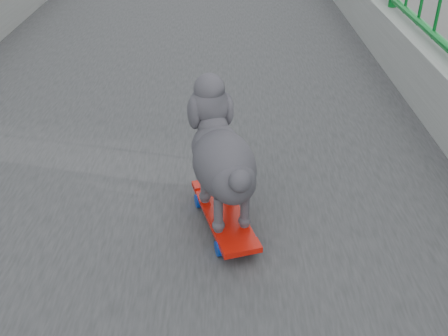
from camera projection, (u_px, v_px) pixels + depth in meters
name	position (u px, v px, depth m)	size (l,w,h in m)	color
footbridge	(189.00, 252.00, 4.50)	(3.00, 24.00, 7.00)	#2D2D2F
railing	(178.00, 20.00, 3.45)	(3.00, 24.00, 1.42)	gray
skateboard	(224.00, 216.00, 1.90)	(0.25, 0.48, 0.06)	red
poodle	(222.00, 155.00, 1.80)	(0.29, 0.49, 0.42)	#27252A
car_0	(71.00, 59.00, 21.69)	(1.60, 3.98, 1.35)	red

